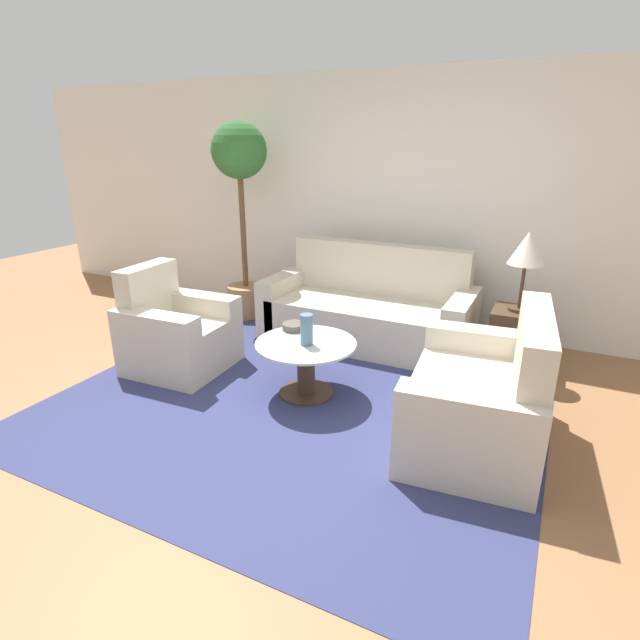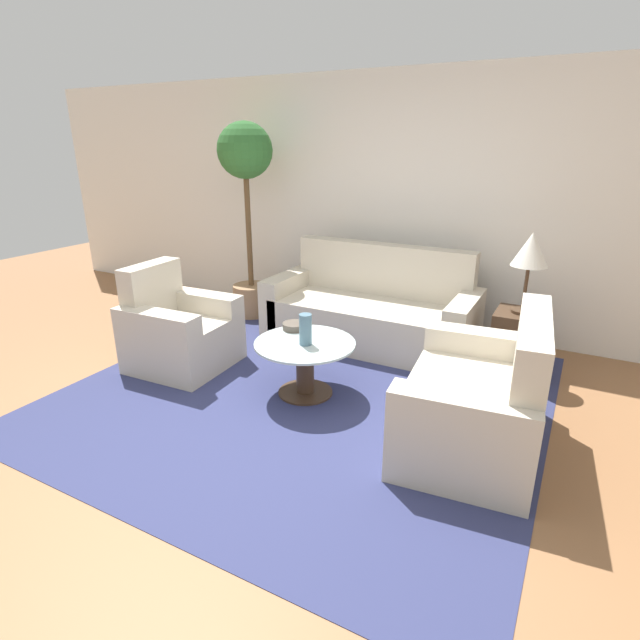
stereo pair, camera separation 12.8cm
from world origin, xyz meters
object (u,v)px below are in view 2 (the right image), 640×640
sofa_main (372,313)px  potted_plant (247,190)px  table_lamp (531,252)px  bowl (294,326)px  vase (305,330)px  armchair (178,334)px  coffee_table (305,361)px  loveseat (482,404)px

sofa_main → potted_plant: size_ratio=0.96×
table_lamp → potted_plant: potted_plant is taller
potted_plant → bowl: (1.30, -1.19, -0.95)m
sofa_main → vase: 1.37m
table_lamp → potted_plant: bearing=175.8°
armchair → coffee_table: (1.29, 0.05, -0.01)m
potted_plant → loveseat: bearing=-26.9°
coffee_table → table_lamp: 2.01m
sofa_main → bowl: 1.14m
potted_plant → vase: (1.54, -1.43, -0.85)m
bowl → table_lamp: bearing=30.8°
sofa_main → vase: (-0.00, -1.34, 0.27)m
loveseat → table_lamp: 1.47m
table_lamp → vase: table_lamp is taller
vase → potted_plant: bearing=137.1°
armchair → table_lamp: size_ratio=1.35×
loveseat → coffee_table: (-1.38, 0.07, -0.01)m
potted_plant → bowl: potted_plant is taller
loveseat → bowl: size_ratio=6.96×
armchair → potted_plant: bearing=6.3°
coffee_table → bowl: bowl is taller
armchair → loveseat: bearing=-93.0°
coffee_table → vase: (0.03, -0.03, 0.28)m
vase → bowl: 0.35m
coffee_table → potted_plant: bearing=137.3°
loveseat → vase: size_ratio=5.55×
armchair → coffee_table: 1.29m
loveseat → potted_plant: 3.43m
armchair → bowl: 1.11m
armchair → vase: bearing=-91.9°
coffee_table → potted_plant: (-1.51, 1.40, 1.13)m
coffee_table → vase: size_ratio=3.25×
armchair → potted_plant: (-0.23, 1.45, 1.12)m
sofa_main → armchair: bearing=-134.1°
sofa_main → bowl: sofa_main is taller
sofa_main → table_lamp: (1.40, -0.12, 0.78)m
loveseat → table_lamp: (0.05, 1.25, 0.78)m
sofa_main → loveseat: bearing=-45.5°
table_lamp → potted_plant: size_ratio=0.32×
potted_plant → bowl: bearing=-42.6°
sofa_main → table_lamp: bearing=-5.0°
coffee_table → bowl: 0.35m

